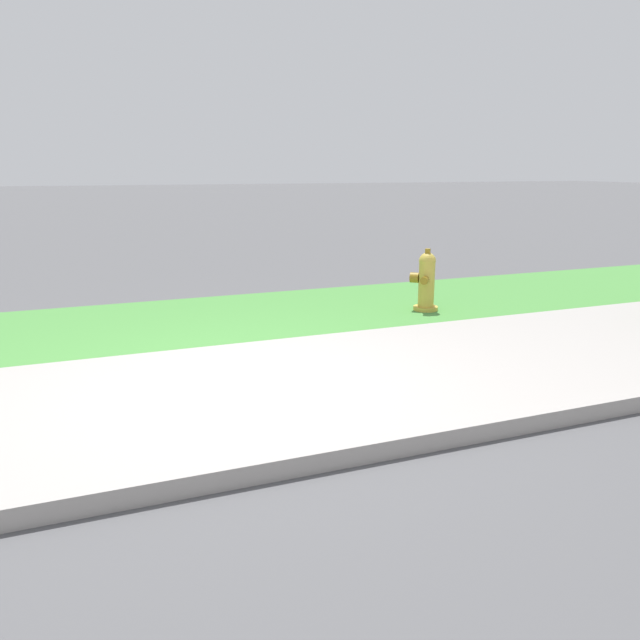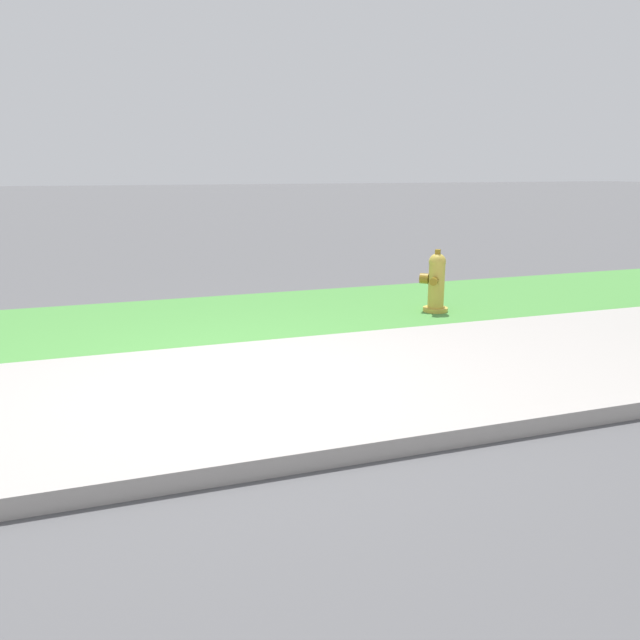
{
  "view_description": "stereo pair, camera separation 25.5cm",
  "coord_description": "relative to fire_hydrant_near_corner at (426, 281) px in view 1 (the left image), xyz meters",
  "views": [
    {
      "loc": [
        -1.09,
        -4.36,
        1.64
      ],
      "look_at": [
        0.79,
        0.37,
        0.4
      ],
      "focal_mm": 35.0,
      "sensor_mm": 36.0,
      "label": 1
    },
    {
      "loc": [
        -0.85,
        -4.44,
        1.64
      ],
      "look_at": [
        0.79,
        0.37,
        0.4
      ],
      "focal_mm": 35.0,
      "sensor_mm": 36.0,
      "label": 2
    }
  ],
  "objects": [
    {
      "name": "ground_plane",
      "position": [
        -2.73,
        -1.88,
        -0.35
      ],
      "size": [
        120.0,
        120.0,
        0.0
      ],
      "primitive_type": "plane",
      "color": "#515154"
    },
    {
      "name": "sidewalk_pavement",
      "position": [
        -2.73,
        -1.88,
        -0.35
      ],
      "size": [
        18.0,
        2.55,
        0.01
      ],
      "primitive_type": "cube",
      "color": "#9E9993",
      "rests_on": "ground"
    },
    {
      "name": "grass_verge",
      "position": [
        -2.73,
        0.56,
        -0.35
      ],
      "size": [
        18.0,
        2.33,
        0.01
      ],
      "primitive_type": "cube",
      "color": "#47893D",
      "rests_on": "ground"
    },
    {
      "name": "street_curb",
      "position": [
        -2.73,
        -3.24,
        -0.29
      ],
      "size": [
        18.0,
        0.16,
        0.12
      ],
      "primitive_type": "cube",
      "color": "#9E9993",
      "rests_on": "ground"
    },
    {
      "name": "fire_hydrant_near_corner",
      "position": [
        0.0,
        0.0,
        0.0
      ],
      "size": [
        0.34,
        0.34,
        0.73
      ],
      "rotation": [
        0.0,
        0.0,
        0.85
      ],
      "color": "gold",
      "rests_on": "ground"
    }
  ]
}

